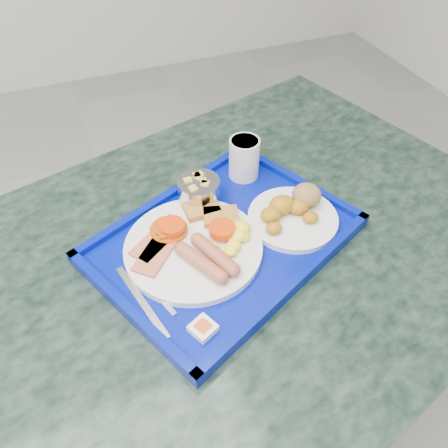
% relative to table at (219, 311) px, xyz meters
% --- Properties ---
extents(table, '(1.52, 1.22, 0.83)m').
position_rel_table_xyz_m(table, '(0.00, 0.00, 0.00)').
color(table, slate).
rests_on(table, floor).
extents(tray, '(0.61, 0.54, 0.03)m').
position_rel_table_xyz_m(tray, '(0.02, 0.02, 0.22)').
color(tray, '#021089').
rests_on(tray, table).
extents(main_plate, '(0.27, 0.27, 0.04)m').
position_rel_table_xyz_m(main_plate, '(-0.04, 0.01, 0.24)').
color(main_plate, silver).
rests_on(main_plate, tray).
extents(bread_plate, '(0.19, 0.19, 0.06)m').
position_rel_table_xyz_m(bread_plate, '(0.18, 0.02, 0.25)').
color(bread_plate, silver).
rests_on(bread_plate, tray).
extents(fruit_bowl, '(0.09, 0.09, 0.06)m').
position_rel_table_xyz_m(fruit_bowl, '(0.01, 0.14, 0.27)').
color(fruit_bowl, '#BEBEC0').
rests_on(fruit_bowl, tray).
extents(juice_cup, '(0.07, 0.07, 0.10)m').
position_rel_table_xyz_m(juice_cup, '(0.14, 0.19, 0.28)').
color(juice_cup, silver).
rests_on(juice_cup, tray).
extents(spoon, '(0.07, 0.15, 0.01)m').
position_rel_table_xyz_m(spoon, '(-0.13, -0.01, 0.23)').
color(spoon, '#BEBEC0').
rests_on(spoon, tray).
extents(knife, '(0.06, 0.18, 0.00)m').
position_rel_table_xyz_m(knife, '(-0.17, -0.07, 0.23)').
color(knife, '#BEBEC0').
rests_on(knife, tray).
extents(jam_packet, '(0.05, 0.05, 0.02)m').
position_rel_table_xyz_m(jam_packet, '(-0.09, -0.17, 0.24)').
color(jam_packet, white).
rests_on(jam_packet, tray).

